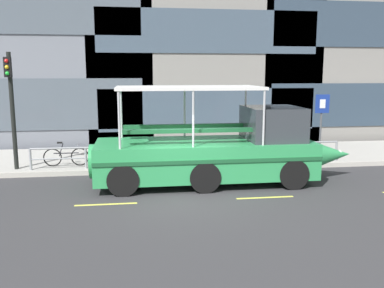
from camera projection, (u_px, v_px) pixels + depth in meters
ground_plane at (185, 195)px, 12.97m from camera, size 120.00×120.00×0.00m
sidewalk at (170, 157)px, 18.42m from camera, size 32.00×4.80×0.18m
curb_edge at (175, 170)px, 15.99m from camera, size 32.00×0.18×0.18m
lane_centreline at (188, 201)px, 12.39m from camera, size 25.80×0.12×0.01m
curb_guardrail at (191, 151)px, 16.31m from camera, size 12.24×0.09×0.83m
traffic_light_pole at (11, 100)px, 15.24m from camera, size 0.24×0.46×4.35m
parking_sign at (322, 116)px, 17.13m from camera, size 0.60×0.12×2.73m
leaned_bicycle at (66, 156)px, 16.17m from camera, size 1.74×0.46×0.96m
duck_tour_boat at (220, 151)px, 14.31m from camera, size 9.19×2.61×3.34m
pedestrian_near_bow at (261, 135)px, 17.23m from camera, size 0.46×0.30×1.72m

